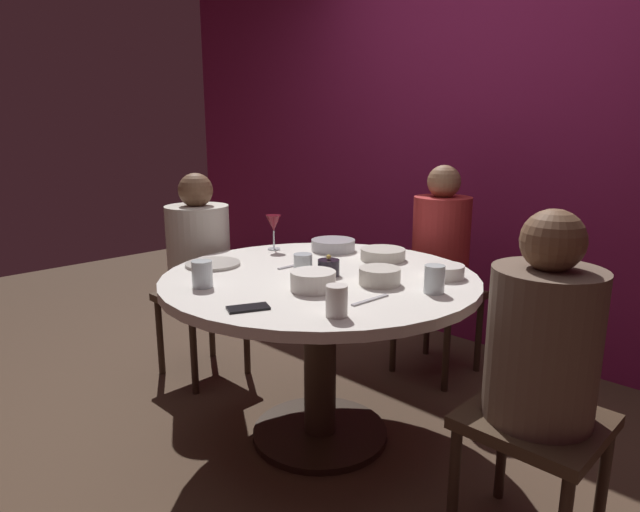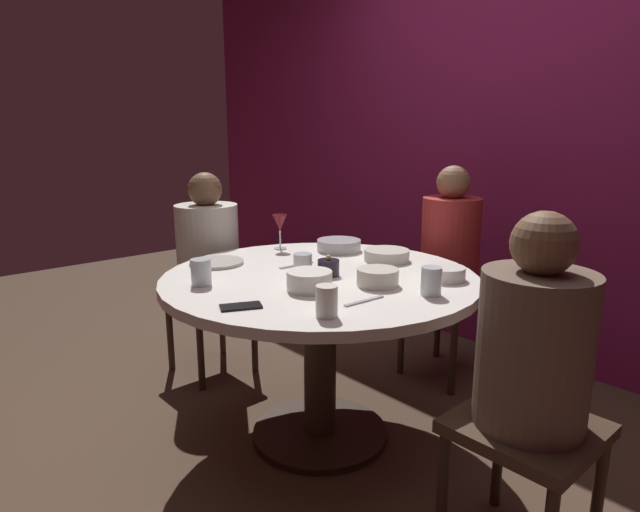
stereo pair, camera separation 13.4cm
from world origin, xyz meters
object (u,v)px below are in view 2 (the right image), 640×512
cup_by_left_diner (431,281)px  dinner_plate (217,262)px  seated_diner_right (533,353)px  cell_phone (241,306)px  cup_center_front (303,265)px  bowl_rice_portion (378,277)px  bowl_salad_center (445,273)px  cup_by_right_diner (327,301)px  seated_diner_back (450,250)px  cup_near_candle (201,272)px  candle_holder (328,268)px  wine_glass (280,224)px  bowl_small_white (309,281)px  dining_table (320,310)px  bowl_serving_large (339,245)px  bowl_sauce_side (387,255)px  seated_diner_left (208,251)px

cup_by_left_diner → dinner_plate: bearing=-160.4°
seated_diner_right → cell_phone: seated_diner_right is taller
cup_by_left_diner → cup_center_front: cup_by_left_diner is taller
bowl_rice_portion → cup_center_front: cup_center_front is taller
bowl_salad_center → cup_center_front: (-0.43, -0.39, 0.02)m
dinner_plate → cup_by_right_diner: 0.86m
seated_diner_back → cup_near_candle: 1.39m
cup_near_candle → cup_center_front: (0.16, 0.38, -0.00)m
seated_diner_right → cup_center_front: (-0.97, -0.07, 0.10)m
candle_holder → bowl_salad_center: 0.47m
wine_glass → bowl_small_white: 0.74m
seated_diner_right → candle_holder: size_ratio=12.35×
dinner_plate → bowl_small_white: 0.59m
bowl_salad_center → cup_center_front: size_ratio=1.71×
dining_table → bowl_rice_portion: bearing=13.0°
bowl_small_white → cup_center_front: bearing=146.8°
seated_diner_right → bowl_small_white: seated_diner_right is taller
cup_near_candle → cup_by_right_diner: 0.61m
bowl_rice_portion → cup_by_left_diner: cup_by_left_diner is taller
seated_diner_back → cell_phone: 1.43m
seated_diner_right → cup_near_candle: size_ratio=10.82×
bowl_salad_center → cup_by_left_diner: (0.09, -0.21, 0.03)m
wine_glass → cup_by_right_diner: 1.05m
bowl_salad_center → cup_near_candle: 0.97m
bowl_rice_portion → cup_near_candle: size_ratio=1.58×
bowl_salad_center → cup_near_candle: (-0.59, -0.77, 0.02)m
dinner_plate → bowl_serving_large: size_ratio=1.11×
cup_by_left_diner → cup_center_front: size_ratio=1.12×
bowl_rice_portion → bowl_salad_center: bearing=64.1°
wine_glass → dinner_plate: (0.05, -0.41, -0.12)m
wine_glass → dinner_plate: size_ratio=0.72×
candle_holder → bowl_sauce_side: bearing=91.7°
seated_diner_right → dinner_plate: (-1.39, -0.22, 0.06)m
cell_phone → cup_near_candle: cup_near_candle is taller
seated_diner_left → dinner_plate: seated_diner_left is taller
dinner_plate → bowl_small_white: bearing=4.4°
bowl_small_white → cup_by_right_diner: (0.26, -0.15, 0.02)m
wine_glass → cell_phone: wine_glass is taller
seated_diner_right → bowl_small_white: (-0.80, -0.18, 0.09)m
seated_diner_right → cell_phone: 0.94m
bowl_serving_large → bowl_sauce_side: bearing=3.3°
seated_diner_left → cup_near_candle: 0.85m
cell_phone → bowl_rice_portion: 0.56m
wine_glass → cell_phone: size_ratio=1.26×
bowl_sauce_side → cup_near_candle: 0.87m
dining_table → cup_by_left_diner: cup_by_left_diner is taller
dining_table → bowl_sauce_side: bearing=86.8°
bowl_small_white → cup_by_left_diner: (0.35, 0.29, 0.02)m
seated_diner_left → seated_diner_right: 1.85m
cell_phone → cup_by_right_diner: size_ratio=1.35×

